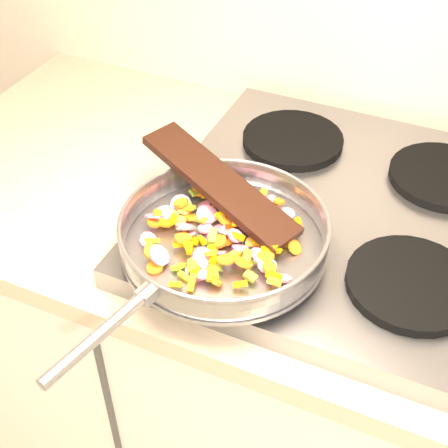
% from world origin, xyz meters
% --- Properties ---
extents(cooktop, '(0.60, 0.60, 0.04)m').
position_xyz_m(cooktop, '(-0.70, 1.67, 0.92)').
color(cooktop, '#939399').
rests_on(cooktop, counter_top).
extents(grate_fl, '(0.19, 0.19, 0.02)m').
position_xyz_m(grate_fl, '(-0.84, 1.52, 0.95)').
color(grate_fl, black).
rests_on(grate_fl, cooktop).
extents(grate_fr, '(0.19, 0.19, 0.02)m').
position_xyz_m(grate_fr, '(-0.56, 1.52, 0.95)').
color(grate_fr, black).
rests_on(grate_fr, cooktop).
extents(grate_bl, '(0.19, 0.19, 0.02)m').
position_xyz_m(grate_bl, '(-0.84, 1.81, 0.95)').
color(grate_bl, black).
rests_on(grate_bl, cooktop).
extents(grate_br, '(0.19, 0.19, 0.02)m').
position_xyz_m(grate_br, '(-0.56, 1.81, 0.95)').
color(grate_br, black).
rests_on(grate_br, cooktop).
extents(saute_pan, '(0.35, 0.51, 0.05)m').
position_xyz_m(saute_pan, '(-0.84, 1.47, 0.98)').
color(saute_pan, '#9E9EA5').
rests_on(saute_pan, grate_fl).
extents(vegetable_heap, '(0.26, 0.25, 0.05)m').
position_xyz_m(vegetable_heap, '(-0.84, 1.49, 0.98)').
color(vegetable_heap, olive).
rests_on(vegetable_heap, saute_pan).
extents(wooden_spatula, '(0.30, 0.17, 0.07)m').
position_xyz_m(wooden_spatula, '(-0.88, 1.56, 1.01)').
color(wooden_spatula, black).
rests_on(wooden_spatula, saute_pan).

